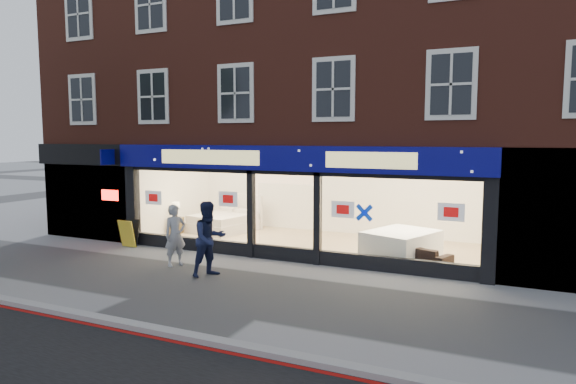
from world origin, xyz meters
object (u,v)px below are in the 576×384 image
Objects in this scene: mattress_stack at (401,245)px; sofa at (419,255)px; pedestrian_blue at (209,239)px; a_board at (129,233)px; display_bed at (225,221)px; pedestrian_grey at (175,235)px.

sofa is at bearing -36.37° from mattress_stack.
mattress_stack is 0.76m from sofa.
pedestrian_blue is (-4.11, -3.57, 0.47)m from mattress_stack.
a_board reaches higher than mattress_stack.
pedestrian_blue is at bearing -51.68° from display_bed.
display_bed is 1.49× the size of sofa.
pedestrian_blue reaches higher than pedestrian_grey.
mattress_stack is at bearing 13.14° from a_board.
display_bed is 1.49× the size of pedestrian_grey.
display_bed is at bearing 5.52° from sofa.
sofa is (0.60, -0.44, -0.14)m from mattress_stack.
a_board is at bearing -105.42° from display_bed.
a_board is 0.47× the size of pedestrian_blue.
pedestrian_grey is at bearing 95.84° from pedestrian_blue.
sofa is at bearing -31.41° from pedestrian_blue.
pedestrian_grey reaches higher than a_board.
display_bed reaches higher than mattress_stack.
pedestrian_grey is (2.86, -1.35, 0.40)m from a_board.
a_board is at bearing 91.74° from pedestrian_blue.
pedestrian_blue is at bearing -138.96° from mattress_stack.
mattress_stack is 2.68× the size of a_board.
display_bed is at bearing 42.74° from pedestrian_grey.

